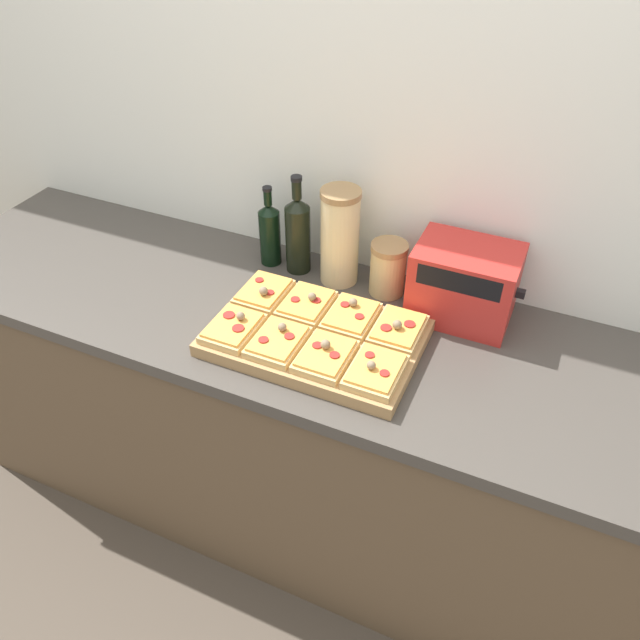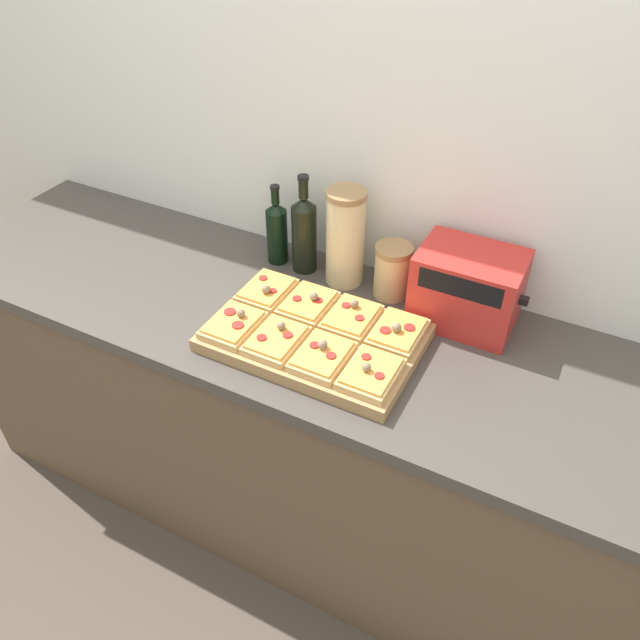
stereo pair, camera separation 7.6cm
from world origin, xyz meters
TOP-DOWN VIEW (x-y plane):
  - ground_plane at (0.00, 0.00)m, footprint 12.00×12.00m
  - wall_back at (0.00, 0.67)m, footprint 6.00×0.06m
  - kitchen_counter at (0.00, 0.32)m, footprint 2.63×0.67m
  - cutting_board at (-0.01, 0.24)m, footprint 0.55×0.36m
  - pizza_slice_back_left at (-0.21, 0.33)m, footprint 0.12×0.16m
  - pizza_slice_back_midleft at (-0.08, 0.33)m, footprint 0.12×0.16m
  - pizza_slice_back_midright at (0.06, 0.33)m, footprint 0.12×0.16m
  - pizza_slice_back_right at (0.19, 0.33)m, footprint 0.12×0.16m
  - pizza_slice_front_left at (-0.21, 0.15)m, footprint 0.12×0.16m
  - pizza_slice_front_midleft at (-0.08, 0.15)m, footprint 0.12×0.16m
  - pizza_slice_front_midright at (0.06, 0.15)m, footprint 0.12×0.16m
  - pizza_slice_front_right at (0.19, 0.15)m, footprint 0.12×0.16m
  - olive_oil_bottle at (-0.30, 0.54)m, footprint 0.07×0.07m
  - wine_bottle at (-0.20, 0.54)m, footprint 0.08×0.08m
  - grain_jar_tall at (-0.07, 0.54)m, footprint 0.12×0.12m
  - grain_jar_short at (0.09, 0.54)m, footprint 0.11×0.11m
  - toaster_oven at (0.31, 0.52)m, footprint 0.30×0.20m

SIDE VIEW (x-z plane):
  - ground_plane at x=0.00m, z-range 0.00..0.00m
  - kitchen_counter at x=0.00m, z-range 0.00..0.92m
  - cutting_board at x=-0.01m, z-range 0.92..0.96m
  - pizza_slice_front_right at x=0.19m, z-range 0.95..1.00m
  - pizza_slice_front_midleft at x=-0.08m, z-range 0.95..1.00m
  - pizza_slice_back_midleft at x=-0.08m, z-range 0.95..1.00m
  - pizza_slice_back_midright at x=0.06m, z-range 0.95..1.00m
  - pizza_slice_front_left at x=-0.21m, z-range 0.95..1.00m
  - pizza_slice_front_midright at x=0.06m, z-range 0.94..1.00m
  - pizza_slice_back_left at x=-0.21m, z-range 0.94..1.00m
  - pizza_slice_back_right at x=0.19m, z-range 0.94..1.00m
  - grain_jar_short at x=0.09m, z-range 0.92..1.08m
  - olive_oil_bottle at x=-0.30m, z-range 0.90..1.16m
  - toaster_oven at x=0.31m, z-range 0.92..1.14m
  - wine_bottle at x=-0.20m, z-range 0.89..1.21m
  - grain_jar_tall at x=-0.07m, z-range 0.92..1.22m
  - wall_back at x=0.00m, z-range 0.00..2.50m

